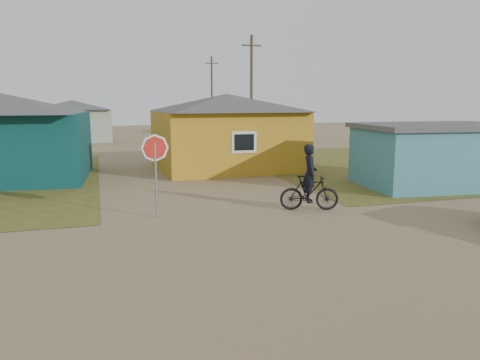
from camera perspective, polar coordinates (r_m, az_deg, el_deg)
The scene contains 10 objects.
ground at distance 11.00m, azimuth 5.21°, elevation -9.19°, with size 120.00×120.00×0.00m, color #8D7651.
grass_ne at distance 29.11m, azimuth 21.36°, elevation 2.00°, with size 20.00×18.00×0.00m, color brown.
house_yellow at distance 24.54m, azimuth -1.63°, elevation 6.04°, with size 7.72×6.76×3.90m.
shed_turquoise at distance 21.13m, azimuth 22.82°, elevation 2.83°, with size 6.71×4.93×2.60m.
house_pale_west at distance 43.71m, azimuth -19.73°, elevation 6.87°, with size 7.04×6.15×3.60m.
house_beige_east at distance 51.58m, azimuth -1.22°, elevation 7.77°, with size 6.95×6.05×3.60m.
utility_pole_near at distance 33.32m, azimuth 1.40°, elevation 10.66°, with size 1.40×0.20×8.00m.
utility_pole_far at distance 48.99m, azimuth -3.45°, elevation 10.32°, with size 1.40×0.20×8.00m.
stop_sign at distance 14.30m, azimuth -10.30°, elevation 2.80°, with size 0.81×0.28×2.57m.
cyclist at distance 15.38m, azimuth 8.47°, elevation -0.78°, with size 1.99×1.09×2.17m.
Camera 1 is at (-3.96, -9.63, 3.54)m, focal length 35.00 mm.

